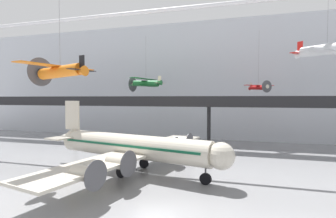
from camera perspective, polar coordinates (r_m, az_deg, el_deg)
The scene contains 9 objects.
ground_plane at distance 22.90m, azimuth -2.64°, elevation -22.27°, with size 260.00×260.00×0.00m, color gray.
hangar_back_wall at distance 62.70m, azimuth 10.37°, elevation 6.14°, with size 140.00×3.00×27.40m.
mezzanine_walkway at distance 50.17m, azimuth 8.76°, elevation 0.88°, with size 110.00×3.20×9.92m.
ceiling_truss_beam at distance 41.81m, azimuth 6.72°, elevation 21.29°, with size 120.00×0.60×0.60m.
airliner_silver_main at distance 34.26m, azimuth -8.09°, elevation -8.13°, with size 26.95×31.05×9.16m.
suspended_plane_green_biplane at distance 55.42m, azimuth -4.85°, elevation 5.61°, with size 7.44×9.04×11.65m.
suspended_plane_orange_highwing at distance 31.23m, azimuth -22.39°, elevation 7.63°, with size 7.77×9.36×11.63m.
suspended_plane_red_highwing at distance 53.77m, azimuth 19.08°, elevation 4.52°, with size 5.67×5.28×11.94m.
suspended_plane_silver_racer at distance 38.49m, azimuth 31.30°, elevation 11.00°, with size 8.33×8.40×8.79m.
Camera 1 is at (6.89, -19.63, 9.55)m, focal length 28.00 mm.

